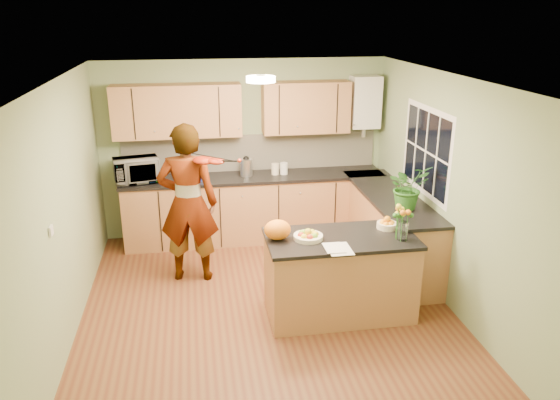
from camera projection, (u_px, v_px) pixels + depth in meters
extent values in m
plane|color=brown|center=(267.00, 307.00, 6.07)|extent=(4.50, 4.50, 0.00)
cube|color=silver|center=(265.00, 79.00, 5.24)|extent=(4.00, 4.50, 0.02)
cube|color=gray|center=(244.00, 149.00, 7.75)|extent=(4.00, 0.02, 2.50)
cube|color=gray|center=(313.00, 315.00, 3.56)|extent=(4.00, 0.02, 2.50)
cube|color=gray|center=(64.00, 212.00, 5.35)|extent=(0.02, 4.50, 2.50)
cube|color=gray|center=(447.00, 191.00, 5.96)|extent=(0.02, 4.50, 2.50)
cube|color=#AB7344|center=(254.00, 209.00, 7.75)|extent=(3.60, 0.60, 0.90)
cube|color=black|center=(254.00, 177.00, 7.58)|extent=(3.64, 0.62, 0.04)
cube|color=#AB7344|center=(389.00, 231.00, 6.97)|extent=(0.60, 2.20, 0.90)
cube|color=black|center=(391.00, 196.00, 6.81)|extent=(0.62, 2.24, 0.04)
cube|color=beige|center=(251.00, 152.00, 7.77)|extent=(3.60, 0.02, 0.52)
cube|color=#AB7344|center=(177.00, 111.00, 7.25)|extent=(1.70, 0.34, 0.70)
cube|color=#AB7344|center=(306.00, 107.00, 7.52)|extent=(1.20, 0.34, 0.70)
cube|color=white|center=(365.00, 102.00, 7.64)|extent=(0.40, 0.30, 0.72)
cylinder|color=silver|center=(364.00, 130.00, 7.78)|extent=(0.06, 0.06, 0.20)
cube|color=white|center=(426.00, 151.00, 6.42)|extent=(0.01, 1.30, 1.05)
cube|color=black|center=(426.00, 151.00, 6.42)|extent=(0.01, 1.18, 0.92)
cube|color=white|center=(51.00, 231.00, 4.78)|extent=(0.02, 0.09, 0.09)
cylinder|color=#FFEABF|center=(261.00, 79.00, 5.53)|extent=(0.30, 0.30, 0.06)
cylinder|color=white|center=(261.00, 76.00, 5.52)|extent=(0.10, 0.10, 0.02)
cube|color=#AB7344|center=(339.00, 277.00, 5.82)|extent=(1.53, 0.76, 0.86)
cube|color=black|center=(341.00, 238.00, 5.67)|extent=(1.56, 0.80, 0.04)
cylinder|color=#F1E2C1|center=(308.00, 237.00, 5.61)|extent=(0.30, 0.30, 0.05)
cylinder|color=#F1E2C1|center=(387.00, 225.00, 5.88)|extent=(0.22, 0.22, 0.06)
cylinder|color=silver|center=(403.00, 231.00, 5.56)|extent=(0.10, 0.10, 0.20)
ellipsoid|color=orange|center=(277.00, 230.00, 5.58)|extent=(0.34, 0.31, 0.21)
cube|color=silver|center=(339.00, 249.00, 5.37)|extent=(0.23, 0.31, 0.01)
imported|color=#EBB390|center=(188.00, 204.00, 6.43)|extent=(0.76, 0.55, 1.93)
imported|color=white|center=(137.00, 170.00, 7.27)|extent=(0.65, 0.50, 0.32)
cube|color=#213797|center=(194.00, 170.00, 7.39)|extent=(0.33, 0.26, 0.25)
cylinder|color=silver|center=(246.00, 167.00, 7.55)|extent=(0.17, 0.17, 0.24)
sphere|color=black|center=(246.00, 156.00, 7.50)|extent=(0.09, 0.09, 0.09)
cylinder|color=#F1E2C1|center=(275.00, 169.00, 7.62)|extent=(0.12, 0.12, 0.16)
cylinder|color=white|center=(284.00, 168.00, 7.63)|extent=(0.14, 0.14, 0.16)
imported|color=#2E6C24|center=(408.00, 187.00, 6.27)|extent=(0.56, 0.52, 0.52)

